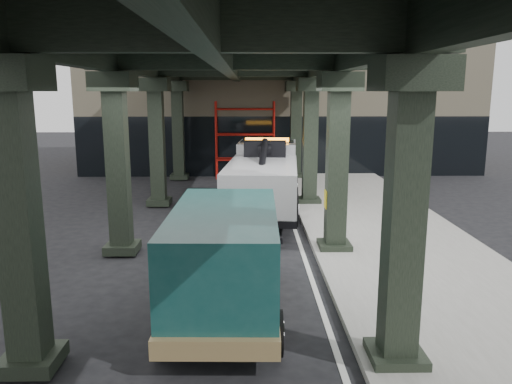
{
  "coord_description": "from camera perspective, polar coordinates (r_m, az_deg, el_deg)",
  "views": [
    {
      "loc": [
        0.16,
        -11.54,
        4.5
      ],
      "look_at": [
        0.38,
        2.31,
        1.7
      ],
      "focal_mm": 35.0,
      "sensor_mm": 36.0,
      "label": 1
    }
  ],
  "objects": [
    {
      "name": "ground",
      "position": [
        12.38,
        -1.61,
        -9.88
      ],
      "size": [
        90.0,
        90.0,
        0.0
      ],
      "primitive_type": "plane",
      "color": "black",
      "rests_on": "ground"
    },
    {
      "name": "sidewalk",
      "position": [
        14.89,
        16.19,
        -6.33
      ],
      "size": [
        5.0,
        40.0,
        0.15
      ],
      "primitive_type": "cube",
      "color": "gray",
      "rests_on": "ground"
    },
    {
      "name": "lane_stripe",
      "position": [
        14.35,
        5.34,
        -6.87
      ],
      "size": [
        0.12,
        38.0,
        0.01
      ],
      "primitive_type": "cube",
      "color": "silver",
      "rests_on": "ground"
    },
    {
      "name": "viaduct",
      "position": [
        13.58,
        -3.39,
        15.47
      ],
      "size": [
        7.4,
        32.0,
        6.4
      ],
      "color": "black",
      "rests_on": "ground"
    },
    {
      "name": "building",
      "position": [
        31.59,
        2.47,
        10.52
      ],
      "size": [
        22.0,
        10.0,
        8.0
      ],
      "primitive_type": "cube",
      "color": "#C6B793",
      "rests_on": "ground"
    },
    {
      "name": "scaffolding",
      "position": [
        26.29,
        -1.26,
        6.21
      ],
      "size": [
        3.08,
        0.88,
        4.0
      ],
      "color": "#B6150E",
      "rests_on": "ground"
    },
    {
      "name": "tow_truck",
      "position": [
        19.0,
        0.99,
        1.88
      ],
      "size": [
        3.07,
        8.59,
        2.76
      ],
      "rotation": [
        0.0,
        0.0,
        -0.09
      ],
      "color": "black",
      "rests_on": "ground"
    },
    {
      "name": "towed_van",
      "position": [
        10.28,
        -3.5,
        -7.29
      ],
      "size": [
        2.34,
        5.57,
        2.24
      ],
      "rotation": [
        0.0,
        0.0,
        -0.02
      ],
      "color": "#12403E",
      "rests_on": "ground"
    }
  ]
}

